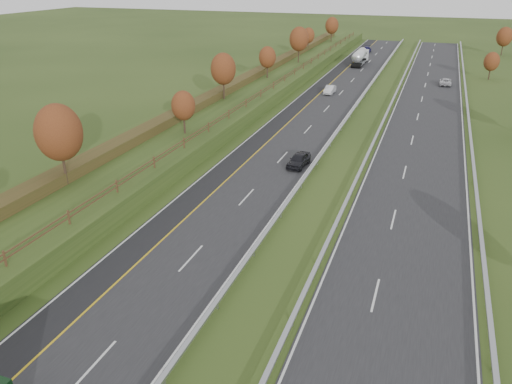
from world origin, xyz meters
TOP-DOWN VIEW (x-y plane):
  - ground at (8.00, 55.00)m, footprint 400.00×400.00m
  - near_carriageway at (0.00, 60.00)m, footprint 10.50×200.00m
  - far_carriageway at (16.50, 60.00)m, footprint 10.50×200.00m
  - hard_shoulder at (-3.75, 60.00)m, footprint 3.00×200.00m
  - lane_markings at (6.40, 59.88)m, footprint 26.75×200.00m
  - embankment_left at (-13.00, 60.00)m, footprint 12.00×200.00m
  - hedge_left at (-15.00, 60.00)m, footprint 2.20×180.00m
  - fence_left at (-8.50, 59.59)m, footprint 0.12×189.06m
  - median_barrier_near at (5.70, 60.00)m, footprint 0.32×200.00m
  - median_barrier_far at (10.80, 60.00)m, footprint 0.32×200.00m
  - outer_barrier_far at (22.30, 60.00)m, footprint 0.32×200.00m
  - trees_left at (-12.64, 56.63)m, footprint 6.64×164.30m
  - road_tanker at (-0.36, 113.76)m, footprint 2.40×11.22m
  - car_dark_near at (3.79, 44.91)m, footprint 2.12×4.48m
  - car_silver_mid at (-0.58, 81.78)m, footprint 1.54×4.24m
  - car_small_far at (-1.60, 133.40)m, footprint 2.18×5.03m
  - car_oncoming at (18.81, 96.37)m, footprint 2.21×4.71m

SIDE VIEW (x-z plane):
  - ground at x=8.00m, z-range 0.00..0.00m
  - near_carriageway at x=0.00m, z-range 0.00..0.04m
  - far_carriageway at x=16.50m, z-range 0.00..0.04m
  - hard_shoulder at x=-3.75m, z-range 0.00..0.04m
  - lane_markings at x=6.40m, z-range 0.04..0.05m
  - median_barrier_near at x=5.70m, z-range 0.26..0.97m
  - median_barrier_far at x=10.80m, z-range 0.26..0.97m
  - outer_barrier_far at x=22.30m, z-range 0.26..0.97m
  - car_oncoming at x=18.81m, z-range 0.04..1.34m
  - car_silver_mid at x=-0.58m, z-range 0.04..1.43m
  - car_small_far at x=-1.60m, z-range 0.04..1.48m
  - car_dark_near at x=3.79m, z-range 0.04..1.52m
  - embankment_left at x=-13.00m, z-range 0.00..2.00m
  - road_tanker at x=-0.36m, z-range 0.13..3.59m
  - hedge_left at x=-15.00m, z-range 2.00..3.10m
  - fence_left at x=-8.50m, z-range 2.13..3.33m
  - trees_left at x=-12.64m, z-range 2.53..10.20m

